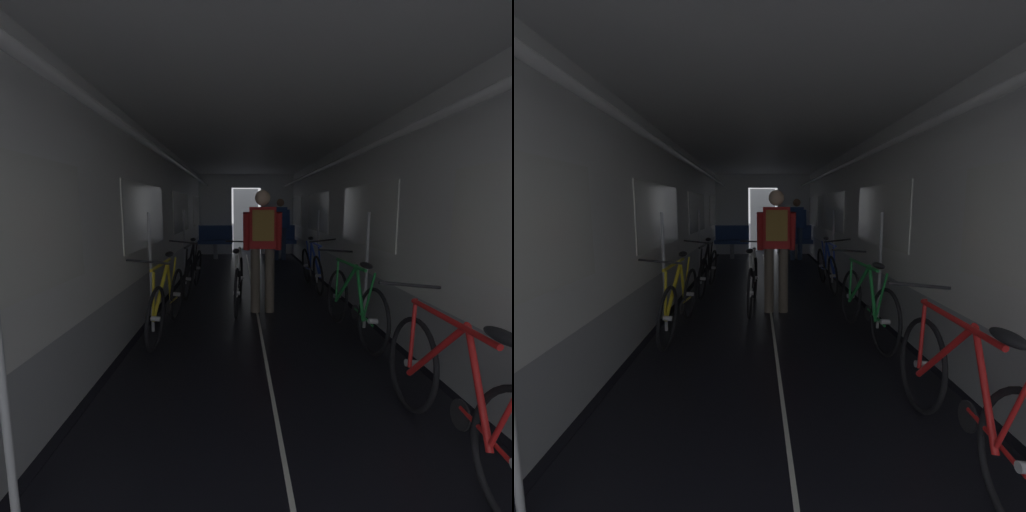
# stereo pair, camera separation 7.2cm
# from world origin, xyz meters

# --- Properties ---
(ground_plane) EXTENTS (60.00, 60.00, 0.00)m
(ground_plane) POSITION_xyz_m (0.00, 0.00, 0.00)
(ground_plane) COLOR black
(train_car_shell) EXTENTS (3.14, 12.34, 2.57)m
(train_car_shell) POSITION_xyz_m (-0.00, 3.60, 1.70)
(train_car_shell) COLOR black
(train_car_shell) RESTS_ON ground
(bench_seat_far_left) EXTENTS (0.98, 0.51, 0.95)m
(bench_seat_far_left) POSITION_xyz_m (-0.90, 8.07, 0.57)
(bench_seat_far_left) COLOR gray
(bench_seat_far_left) RESTS_ON ground
(bench_seat_far_right) EXTENTS (0.98, 0.51, 0.95)m
(bench_seat_far_right) POSITION_xyz_m (0.90, 8.07, 0.57)
(bench_seat_far_right) COLOR gray
(bench_seat_far_right) RESTS_ON ground
(bicycle_green) EXTENTS (0.44, 1.69, 0.95)m
(bicycle_green) POSITION_xyz_m (1.03, 1.84, 0.38)
(bicycle_green) COLOR black
(bicycle_green) RESTS_ON ground
(bicycle_yellow) EXTENTS (0.44, 1.69, 0.95)m
(bicycle_yellow) POSITION_xyz_m (-1.09, 2.05, 0.38)
(bicycle_yellow) COLOR black
(bicycle_yellow) RESTS_ON ground
(bicycle_black) EXTENTS (0.44, 1.69, 0.95)m
(bicycle_black) POSITION_xyz_m (-1.04, 4.06, 0.38)
(bicycle_black) COLOR black
(bicycle_black) RESTS_ON ground
(bicycle_blue) EXTENTS (0.44, 1.69, 0.95)m
(bicycle_blue) POSITION_xyz_m (1.06, 4.22, 0.38)
(bicycle_blue) COLOR black
(bicycle_blue) RESTS_ON ground
(bicycle_red) EXTENTS (0.44, 1.69, 0.95)m
(bicycle_red) POSITION_xyz_m (0.98, -0.13, 0.38)
(bicycle_red) COLOR black
(bicycle_red) RESTS_ON ground
(person_cyclist_aisle) EXTENTS (0.54, 0.38, 1.69)m
(person_cyclist_aisle) POSITION_xyz_m (0.08, 2.79, 1.02)
(person_cyclist_aisle) COLOR brown
(person_cyclist_aisle) RESTS_ON ground
(bicycle_white_in_aisle) EXTENTS (0.44, 1.69, 0.94)m
(bicycle_white_in_aisle) POSITION_xyz_m (-0.25, 3.06, 0.38)
(bicycle_white_in_aisle) COLOR black
(bicycle_white_in_aisle) RESTS_ON ground
(person_standing_near_bench) EXTENTS (0.53, 0.23, 1.69)m
(person_standing_near_bench) POSITION_xyz_m (0.90, 7.70, 0.98)
(person_standing_near_bench) COLOR #384C75
(person_standing_near_bench) RESTS_ON ground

